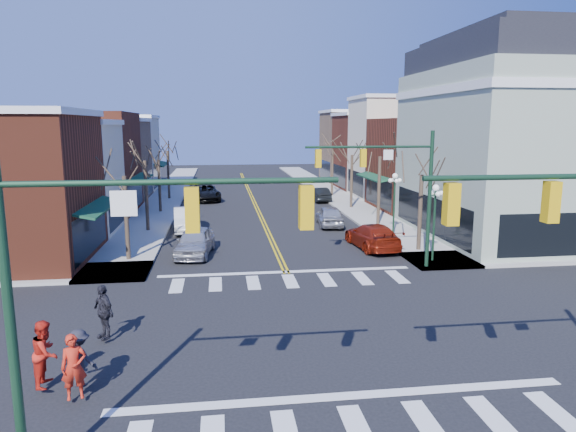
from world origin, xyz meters
name	(u,v)px	position (x,y,z in m)	size (l,w,h in m)	color
ground	(313,332)	(0.00, 0.00, 0.00)	(160.00, 160.00, 0.00)	black
sidewalk_left	(145,228)	(-8.75, 20.00, 0.07)	(3.50, 70.00, 0.15)	#9E9B93
sidewalk_right	(378,222)	(8.75, 20.00, 0.07)	(3.50, 70.00, 0.15)	#9E9B93
bldg_left_stucco_a	(40,180)	(-15.50, 19.50, 3.75)	(10.00, 7.00, 7.50)	beige
bldg_left_brick_b	(72,164)	(-15.50, 27.50, 4.25)	(10.00, 9.00, 8.50)	maroon
bldg_left_tan	(96,161)	(-15.50, 35.75, 3.90)	(10.00, 7.50, 7.80)	#8F6D4F
bldg_left_stucco_b	(111,155)	(-15.50, 43.50, 4.10)	(10.00, 8.00, 8.20)	beige
bldg_right_brick_a	(434,165)	(15.50, 25.75, 4.00)	(10.00, 8.50, 8.00)	maroon
bldg_right_stucco	(403,149)	(15.50, 33.50, 5.00)	(10.00, 7.00, 10.00)	beige
bldg_right_brick_b	(381,152)	(15.50, 41.00, 4.25)	(10.00, 8.00, 8.50)	maroon
bldg_right_tan	(362,147)	(15.50, 49.00, 4.50)	(10.00, 8.00, 9.00)	#8F6D4F
victorian_corner	(520,137)	(16.50, 14.50, 6.66)	(12.25, 14.25, 13.30)	#97A58F
traffic_mast_near_left	(105,269)	(-5.55, -7.40, 4.71)	(6.60, 0.28, 7.20)	#14331E
traffic_mast_far_right	(395,180)	(5.55, 7.40, 4.71)	(6.60, 0.28, 7.20)	#14331E
lamppost_corner	(435,210)	(8.20, 8.50, 2.96)	(0.36, 0.36, 4.33)	#14331E
lamppost_midblock	(394,194)	(8.20, 15.00, 2.96)	(0.36, 0.36, 4.33)	#14331E
tree_left_a	(126,219)	(-8.40, 11.00, 2.38)	(0.24, 0.24, 4.76)	#382B21
tree_left_b	(146,197)	(-8.40, 19.00, 2.52)	(0.24, 0.24, 5.04)	#382B21
tree_left_c	(160,187)	(-8.40, 27.00, 2.27)	(0.24, 0.24, 4.55)	#382B21
tree_left_d	(168,175)	(-8.40, 35.00, 2.45)	(0.24, 0.24, 4.90)	#382B21
tree_right_a	(420,214)	(8.40, 11.00, 2.31)	(0.24, 0.24, 4.62)	#382B21
tree_right_b	(379,192)	(8.40, 19.00, 2.59)	(0.24, 0.24, 5.18)	#382B21
tree_right_c	(352,182)	(8.40, 27.00, 2.42)	(0.24, 0.24, 4.83)	#382B21
tree_right_d	(332,173)	(8.40, 35.00, 2.48)	(0.24, 0.24, 4.97)	#382B21
car_left_near	(195,242)	(-4.80, 11.94, 0.81)	(1.90, 4.73, 1.61)	#B5B5BA
car_left_mid	(187,220)	(-5.70, 18.99, 0.82)	(1.74, 4.99, 1.64)	white
car_left_far	(205,192)	(-4.80, 33.89, 0.81)	(2.68, 5.81, 1.62)	black
car_right_near	(372,236)	(5.91, 12.22, 0.76)	(2.13, 5.25, 1.52)	maroon
car_right_mid	(330,216)	(4.80, 19.44, 0.76)	(1.80, 4.48, 1.53)	#AFB0B4
car_right_far	(319,194)	(6.40, 31.84, 0.69)	(1.45, 4.17, 1.37)	black
pedestrian_red_a	(74,367)	(-7.30, -3.97, 1.06)	(0.66, 0.44, 1.82)	red
pedestrian_red_b	(46,353)	(-8.30, -3.08, 1.11)	(0.93, 0.73, 1.92)	red
pedestrian_dark_a	(103,312)	(-7.38, 0.07, 1.12)	(1.13, 0.47, 1.93)	black
pedestrian_dark_b	(79,358)	(-7.34, -3.29, 0.99)	(1.08, 0.62, 1.67)	#212129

